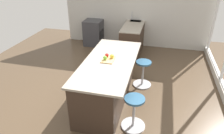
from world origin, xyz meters
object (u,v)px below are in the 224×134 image
Objects in this scene: kitchen_island at (108,80)px; apple_yellow at (112,56)px; stool_by_window at (143,74)px; stool_middle at (134,114)px; cutting_board at (108,59)px; apple_red at (107,55)px; apple_green at (105,58)px; oven_range at (94,33)px.

kitchen_island is 26.88× the size of apple_yellow.
stool_by_window and stool_middle have the same top height.
cutting_board is at bearing -138.59° from stool_middle.
apple_yellow is at bearing 131.35° from cutting_board.
apple_red is (-0.11, -0.04, 0.52)m from kitchen_island.
stool_by_window is 1.17m from apple_red.
stool_middle is at bearing 36.90° from apple_yellow.
apple_green is 0.15m from apple_yellow.
apple_green is (0.03, -0.04, 0.52)m from kitchen_island.
stool_middle is 1.22m from apple_green.
cutting_board is 0.11m from apple_red.
kitchen_island reaches higher than stool_by_window.
apple_yellow is at bearing 136.69° from kitchen_island.
stool_middle is 7.51× the size of apple_yellow.
stool_by_window is (-0.72, 0.68, -0.17)m from kitchen_island.
stool_middle is (1.44, 0.00, 0.00)m from stool_by_window.
apple_yellow is (-0.08, 0.07, 0.53)m from kitchen_island.
stool_by_window is at bearing 180.00° from stool_middle.
apple_red is (-0.08, -0.05, 0.05)m from cutting_board.
oven_range is at bearing -156.19° from apple_red.
oven_range reaches higher than stool_middle.
apple_red is (-0.14, 0.00, -0.00)m from apple_green.
apple_green reaches higher than apple_red.
apple_yellow is (0.03, 0.11, 0.00)m from apple_red.
apple_green is 0.14m from apple_red.
stool_middle is at bearing 0.00° from stool_by_window.
cutting_board is at bearing -48.65° from apple_yellow.
kitchen_island is 0.53m from apple_red.
oven_range is 4.22m from stool_middle.
cutting_board reaches higher than oven_range.
stool_middle is at bearing 40.69° from apple_red.
stool_middle is 1.22m from apple_yellow.
cutting_board reaches higher than kitchen_island.
stool_by_window is 8.08× the size of apple_red.
apple_green is (0.05, -0.05, 0.05)m from cutting_board.
oven_range is 3.21m from apple_red.
kitchen_island is 3.58× the size of stool_by_window.
kitchen_island reaches higher than oven_range.
stool_middle is (3.72, 1.99, -0.13)m from oven_range.
apple_green is at bearing -0.32° from apple_red.
kitchen_island is at bearing 19.09° from apple_red.
cutting_board is at bearing 33.31° from apple_red.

